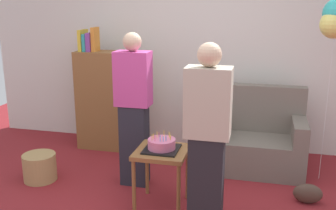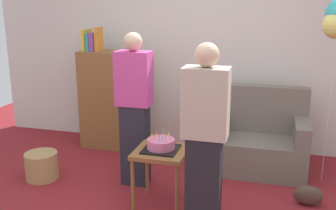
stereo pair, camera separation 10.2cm
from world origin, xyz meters
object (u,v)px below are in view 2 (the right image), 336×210
at_px(birthday_cake, 161,145).
at_px(person_blowing_candles, 135,109).
at_px(person_holding_cake, 205,142).
at_px(handbag, 308,195).
at_px(side_table, 161,158).
at_px(wicker_basket, 42,166).
at_px(couch, 258,141).
at_px(bookshelf, 111,99).

relative_size(birthday_cake, person_blowing_candles, 0.20).
relative_size(person_holding_cake, handbag, 5.82).
bearing_deg(side_table, handbag, 16.01).
height_order(side_table, person_blowing_candles, person_blowing_candles).
bearing_deg(birthday_cake, side_table, -2.20).
relative_size(birthday_cake, handbag, 1.14).
distance_m(side_table, wicker_basket, 1.51).
bearing_deg(person_blowing_candles, wicker_basket, -151.71).
relative_size(birthday_cake, person_holding_cake, 0.20).
height_order(birthday_cake, handbag, birthday_cake).
xyz_separation_m(couch, person_holding_cake, (-0.37, -1.52, 0.49)).
distance_m(bookshelf, birthday_cake, 1.76).
bearing_deg(wicker_basket, birthday_cake, -9.02).
xyz_separation_m(couch, bookshelf, (-1.94, 0.22, 0.33)).
xyz_separation_m(bookshelf, birthday_cake, (1.10, -1.38, -0.04)).
bearing_deg(wicker_basket, bookshelf, 72.60).
bearing_deg(person_holding_cake, side_table, -10.36).
relative_size(couch, person_holding_cake, 0.67).
xyz_separation_m(bookshelf, wicker_basket, (-0.36, -1.15, -0.52)).
distance_m(couch, bookshelf, 1.98).
relative_size(couch, birthday_cake, 3.44).
bearing_deg(side_table, couch, 53.76).
relative_size(person_blowing_candles, handbag, 5.82).
bearing_deg(birthday_cake, wicker_basket, 170.98).
bearing_deg(wicker_basket, handbag, 3.31).
distance_m(side_table, person_blowing_candles, 0.67).
bearing_deg(wicker_basket, person_blowing_candles, 9.92).
relative_size(bookshelf, person_holding_cake, 0.99).
bearing_deg(bookshelf, handbag, -21.65).
bearing_deg(wicker_basket, couch, 21.83).
bearing_deg(side_table, wicker_basket, 170.98).
height_order(bookshelf, side_table, bookshelf).
bearing_deg(wicker_basket, person_holding_cake, -17.25).
xyz_separation_m(couch, person_blowing_candles, (-1.25, -0.74, 0.49)).
bearing_deg(bookshelf, birthday_cake, -51.44).
relative_size(birthday_cake, wicker_basket, 0.89).
xyz_separation_m(person_blowing_candles, wicker_basket, (-1.05, -0.18, -0.68)).
xyz_separation_m(bookshelf, side_table, (1.10, -1.38, -0.18)).
xyz_separation_m(side_table, wicker_basket, (-1.46, 0.23, -0.34)).
bearing_deg(handbag, bookshelf, 158.35).
relative_size(side_table, person_holding_cake, 0.36).
xyz_separation_m(birthday_cake, person_holding_cake, (0.48, -0.37, 0.20)).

